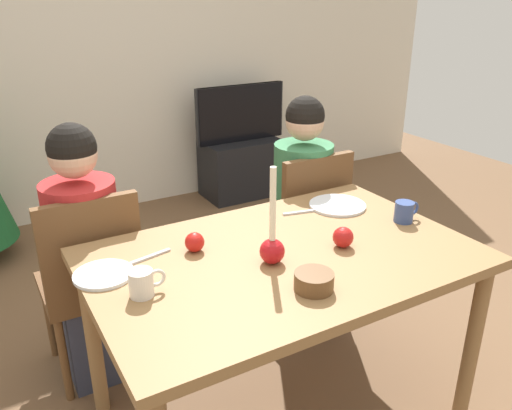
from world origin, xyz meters
The scene contains 18 objects.
back_wall centered at (0.00, 2.60, 1.30)m, with size 6.40×0.10×2.60m, color beige.
dining_table centered at (0.00, 0.00, 0.67)m, with size 1.40×0.90×0.75m.
chair_left centered at (-0.58, 0.61, 0.51)m, with size 0.40×0.40×0.90m.
chair_right centered at (0.53, 0.61, 0.51)m, with size 0.40×0.40×0.90m.
person_left_child centered at (-0.58, 0.64, 0.57)m, with size 0.30×0.30×1.17m.
person_right_child centered at (0.53, 0.64, 0.57)m, with size 0.30×0.30×1.17m.
tv_stand centered at (1.07, 2.30, 0.24)m, with size 0.64×0.40×0.48m, color black.
tv centered at (1.07, 2.30, 0.71)m, with size 0.79×0.05×0.46m.
candle_centerpiece centered at (-0.07, -0.04, 0.82)m, with size 0.09×0.09×0.36m.
plate_left centered at (-0.61, 0.17, 0.76)m, with size 0.20×0.20×0.01m, color silver.
plate_right centered at (0.45, 0.25, 0.76)m, with size 0.25×0.25×0.01m, color silver.
mug_left centered at (-0.54, -0.02, 0.79)m, with size 0.12×0.08×0.09m.
mug_right centered at (0.59, -0.01, 0.79)m, with size 0.12×0.08×0.09m.
fork_left centered at (-0.44, 0.21, 0.75)m, with size 0.18×0.01×0.01m, color silver.
fork_right centered at (0.28, 0.27, 0.75)m, with size 0.18×0.01×0.01m, color silver.
bowl_walnuts centered at (-0.05, -0.26, 0.78)m, with size 0.13×0.13×0.06m, color brown.
apple_near_candle centered at (-0.27, 0.18, 0.79)m, with size 0.07×0.07×0.07m, color red.
apple_by_left_plate centered at (0.22, -0.07, 0.79)m, with size 0.08×0.08×0.08m, color red.
Camera 1 is at (-0.93, -1.41, 1.64)m, focal length 36.42 mm.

